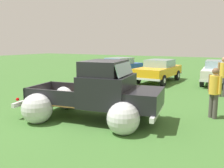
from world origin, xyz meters
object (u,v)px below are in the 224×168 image
at_px(lane_cone_0, 130,99).
at_px(vintage_pickup_truck, 100,97).
at_px(lane_cone_1, 50,93).
at_px(spectator_1, 223,74).
at_px(show_car_2, 219,71).
at_px(spectator_0, 214,90).
at_px(show_car_0, 118,67).
at_px(show_car_1, 159,70).

bearing_deg(lane_cone_0, vintage_pickup_truck, -94.34).
bearing_deg(lane_cone_1, spectator_1, 33.46).
bearing_deg(spectator_1, vintage_pickup_truck, -38.06).
height_order(vintage_pickup_truck, lane_cone_0, vintage_pickup_truck).
xyz_separation_m(show_car_2, lane_cone_0, (-2.53, -7.45, -0.47)).
relative_size(spectator_0, lane_cone_0, 2.64).
bearing_deg(spectator_0, show_car_2, 42.81).
bearing_deg(show_car_0, spectator_0, 55.96).
relative_size(show_car_1, show_car_2, 1.01).
distance_m(show_car_0, lane_cone_0, 8.34).
bearing_deg(spectator_0, spectator_1, 38.97).
height_order(show_car_0, show_car_2, same).
distance_m(show_car_1, spectator_0, 7.62).
height_order(show_car_0, show_car_1, same).
xyz_separation_m(spectator_0, lane_cone_0, (-3.04, 0.03, -0.64)).
relative_size(show_car_1, spectator_0, 2.68).
distance_m(show_car_1, lane_cone_1, 7.64).
xyz_separation_m(show_car_1, spectator_0, (3.96, -6.51, 0.17)).
bearing_deg(show_car_1, spectator_1, 57.45).
bearing_deg(spectator_1, show_car_2, 179.02).
xyz_separation_m(show_car_1, spectator_1, (3.96, -2.82, 0.29)).
distance_m(show_car_1, lane_cone_0, 6.56).
relative_size(show_car_0, show_car_1, 0.98).
height_order(vintage_pickup_truck, spectator_0, vintage_pickup_truck).
distance_m(spectator_0, lane_cone_0, 3.10).
bearing_deg(spectator_1, spectator_0, -8.53).
height_order(show_car_0, lane_cone_1, show_car_0).
bearing_deg(spectator_1, show_car_0, -124.36).
height_order(show_car_1, spectator_1, spectator_1).
xyz_separation_m(vintage_pickup_truck, show_car_2, (2.68, 9.42, 0.02)).
relative_size(show_car_0, show_car_2, 0.99).
height_order(show_car_1, lane_cone_1, show_car_1).
height_order(show_car_0, lane_cone_0, show_car_0).
xyz_separation_m(show_car_2, spectator_0, (0.50, -7.48, 0.17)).
distance_m(vintage_pickup_truck, spectator_1, 6.47).
xyz_separation_m(spectator_1, lane_cone_1, (-6.57, -4.34, -0.76)).
relative_size(vintage_pickup_truck, spectator_0, 2.91).
xyz_separation_m(spectator_0, spectator_1, (-0.00, 3.69, 0.12)).
bearing_deg(show_car_1, show_car_2, 108.64).
bearing_deg(lane_cone_0, show_car_2, 71.22).
relative_size(spectator_0, lane_cone_1, 2.64).
xyz_separation_m(lane_cone_0, lane_cone_1, (-3.53, -0.69, 0.00)).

